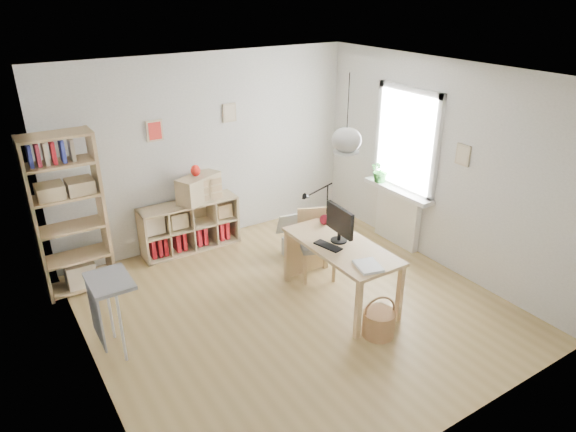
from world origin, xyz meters
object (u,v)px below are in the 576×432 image
tall_bookshelf (67,209)px  monitor (340,222)px  cube_shelf (188,229)px  chair (316,239)px  storage_chest (303,243)px  desk (341,251)px  drawer_chest (199,188)px

tall_bookshelf → monitor: size_ratio=4.03×
cube_shelf → chair: bearing=-54.4°
monitor → storage_chest: bearing=82.3°
chair → monitor: (-0.08, -0.57, 0.48)m
desk → monitor: 0.35m
tall_bookshelf → storage_chest: size_ratio=2.93×
cube_shelf → monitor: monitor is taller
storage_chest → desk: bearing=-91.4°
tall_bookshelf → drawer_chest: 1.79m
chair → drawer_chest: drawer_chest is taller
monitor → chair: bearing=86.1°
cube_shelf → monitor: size_ratio=2.82×
monitor → drawer_chest: size_ratio=0.78×
monitor → cube_shelf: bearing=120.1°
storage_chest → cube_shelf: bearing=150.8°
desk → tall_bookshelf: size_ratio=0.75×
storage_chest → monitor: (-0.22, -1.08, 0.81)m
desk → monitor: monitor is taller
desk → drawer_chest: bearing=110.5°
desk → drawer_chest: size_ratio=2.35×
tall_bookshelf → drawer_chest: (1.77, 0.24, -0.19)m
drawer_chest → monitor: bearing=-91.9°
desk → drawer_chest: 2.35m
drawer_chest → desk: bearing=-93.3°
storage_chest → drawer_chest: drawer_chest is taller
desk → chair: size_ratio=1.69×
tall_bookshelf → chair: size_ratio=2.25×
cube_shelf → storage_chest: 1.67m
storage_chest → drawer_chest: 1.65m
desk → chair: chair is taller
storage_chest → chair: bearing=-95.1°
cube_shelf → drawer_chest: bearing=-11.5°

